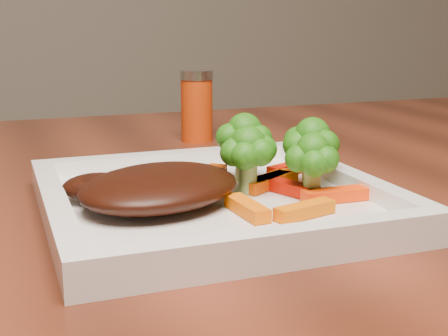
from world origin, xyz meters
name	(u,v)px	position (x,y,z in m)	size (l,w,h in m)	color
plate	(213,205)	(-0.22, -0.06, 0.76)	(0.27, 0.27, 0.01)	white
steak	(160,187)	(-0.26, -0.06, 0.78)	(0.14, 0.11, 0.03)	black
broccoli_0	(244,143)	(-0.17, -0.02, 0.80)	(0.06, 0.06, 0.07)	#2B6A11
broccoli_1	(312,151)	(-0.12, -0.06, 0.79)	(0.06, 0.06, 0.06)	#146B11
broccoli_2	(313,163)	(-0.14, -0.09, 0.79)	(0.05, 0.05, 0.06)	#136E12
broccoli_3	(248,158)	(-0.18, -0.06, 0.79)	(0.05, 0.05, 0.06)	#215E0F
carrot_0	(305,210)	(-0.17, -0.13, 0.77)	(0.05, 0.01, 0.01)	orange
carrot_1	(337,195)	(-0.12, -0.10, 0.77)	(0.06, 0.02, 0.01)	#FF3A04
carrot_2	(247,208)	(-0.21, -0.11, 0.77)	(0.05, 0.01, 0.01)	#FF6904
carrot_3	(289,169)	(-0.12, -0.01, 0.77)	(0.05, 0.01, 0.01)	red
carrot_4	(206,176)	(-0.20, -0.01, 0.77)	(0.06, 0.02, 0.01)	#F44903
carrot_5	(291,188)	(-0.15, -0.07, 0.77)	(0.05, 0.01, 0.01)	red
carrot_6	(272,180)	(-0.15, -0.04, 0.77)	(0.06, 0.02, 0.01)	#FC5904
spice_shaker	(197,106)	(-0.13, 0.24, 0.80)	(0.04, 0.04, 0.09)	#B8350A
carrot_7	(267,182)	(-0.16, -0.05, 0.77)	(0.06, 0.02, 0.01)	#D24703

